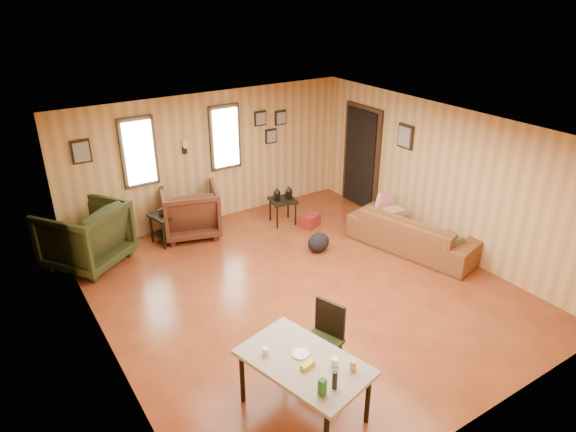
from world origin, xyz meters
The scene contains 11 objects.
room centered at (0.17, 0.27, 1.21)m, with size 5.54×6.04×2.44m.
sofa centered at (2.28, 0.02, 0.43)m, with size 2.19×0.64×0.85m, color brown.
recliner_brown centered at (-0.63, 2.60, 0.49)m, with size 0.96×0.90×0.98m, color #452214.
recliner_green centered at (-2.45, 2.50, 0.56)m, with size 1.09×1.02×1.12m, color #283015.
end_table centered at (-1.08, 2.54, 0.37)m, with size 0.61×0.58×0.65m.
side_table centered at (0.99, 2.10, 0.50)m, with size 0.53×0.53×0.73m.
cooler centered at (1.33, 1.68, 0.12)m, with size 0.40×0.34×0.24m.
backpack centered at (0.88, 0.82, 0.17)m, with size 0.40×0.31×0.34m.
sofa_pillows centered at (2.30, 0.02, 0.50)m, with size 0.47×1.75×0.36m.
dining_table centered at (-1.32, -1.94, 0.62)m, with size 1.10×1.48×0.87m.
dining_chair centered at (-0.76, -1.53, 0.50)m, with size 0.52×0.52×0.89m.
Camera 1 is at (-3.68, -5.26, 4.20)m, focal length 32.00 mm.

